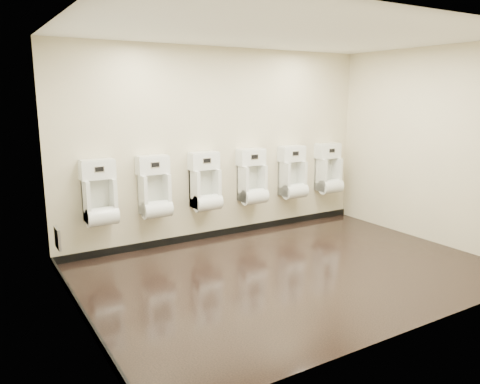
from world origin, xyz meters
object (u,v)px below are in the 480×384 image
object	(u,v)px
urinal_1	(155,191)
urinal_3	(252,181)
urinal_4	(293,176)
access_panel	(58,238)
urinal_5	(329,172)
urinal_0	(100,197)
urinal_2	(205,186)

from	to	relation	value
urinal_1	urinal_3	size ratio (longest dim) A/B	1.00
urinal_1	urinal_4	xyz separation A→B (m)	(2.35, 0.00, 0.00)
access_panel	urinal_5	world-z (taller)	urinal_5
access_panel	urinal_3	bearing A→B (deg)	7.83
urinal_0	urinal_2	distance (m)	1.51
urinal_1	urinal_5	bearing A→B (deg)	0.00
urinal_1	urinal_5	xyz separation A→B (m)	(3.12, 0.00, 0.00)
urinal_1	urinal_3	distance (m)	1.58
urinal_4	urinal_3	bearing A→B (deg)	180.00
access_panel	urinal_2	world-z (taller)	urinal_2
urinal_3	urinal_1	bearing A→B (deg)	180.00
urinal_3	urinal_4	size ratio (longest dim) A/B	1.00
urinal_3	urinal_0	bearing A→B (deg)	180.00
access_panel	urinal_0	size ratio (longest dim) A/B	0.30
access_panel	urinal_4	bearing A→B (deg)	6.21
access_panel	urinal_0	world-z (taller)	urinal_0
access_panel	urinal_5	size ratio (longest dim) A/B	0.30
urinal_0	urinal_4	world-z (taller)	same
urinal_0	urinal_5	xyz separation A→B (m)	(3.86, 0.00, 0.00)
urinal_2	urinal_5	size ratio (longest dim) A/B	1.00
access_panel	urinal_0	distance (m)	0.81
urinal_2	urinal_3	size ratio (longest dim) A/B	1.00
urinal_3	urinal_5	size ratio (longest dim) A/B	1.00
urinal_5	urinal_0	bearing A→B (deg)	180.00
urinal_1	urinal_0	bearing A→B (deg)	180.00
urinal_0	urinal_2	size ratio (longest dim) A/B	1.00
urinal_0	urinal_4	distance (m)	3.09
urinal_5	urinal_2	bearing A→B (deg)	180.00
urinal_0	urinal_1	distance (m)	0.74
access_panel	urinal_3	distance (m)	2.98
access_panel	urinal_3	size ratio (longest dim) A/B	0.30
urinal_2	urinal_4	world-z (taller)	same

